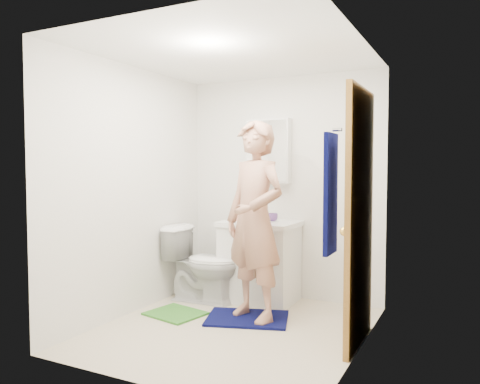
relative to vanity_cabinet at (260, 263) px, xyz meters
The scene contains 22 objects.
floor 1.01m from the vanity_cabinet, 80.69° to the right, with size 2.20×2.40×0.02m, color beige.
ceiling 2.21m from the vanity_cabinet, 80.69° to the right, with size 2.20×2.40×0.02m, color white.
wall_back 0.87m from the vanity_cabinet, 63.05° to the left, with size 2.20×0.02×2.40m, color silver.
wall_front 2.28m from the vanity_cabinet, 85.96° to the right, with size 2.20×0.02×2.40m, color silver.
wall_left 1.55m from the vanity_cabinet, 136.37° to the right, with size 0.02×2.40×2.40m, color silver.
wall_right 1.75m from the vanity_cabinet, 35.99° to the right, with size 0.02×2.40×2.40m, color silver.
vanity_cabinet is the anchor object (origin of this frame).
countertop 0.43m from the vanity_cabinet, ahead, with size 0.79×0.59×0.05m, color white.
sink_basin 0.44m from the vanity_cabinet, ahead, with size 0.40×0.40×0.03m, color white.
faucet 0.54m from the vanity_cabinet, 90.00° to the left, with size 0.03×0.03×0.12m, color silver.
medicine_cabinet 1.22m from the vanity_cabinet, 90.00° to the left, with size 0.50×0.12×0.70m, color white.
mirror_panel 1.21m from the vanity_cabinet, 90.00° to the left, with size 0.46×0.01×0.66m, color white.
door 1.57m from the vanity_cabinet, 32.20° to the right, with size 0.05×0.80×2.05m, color #A8732E.
door_knob 1.69m from the vanity_cabinet, 42.72° to the right, with size 0.07×0.07×0.07m, color gold.
towel 2.08m from the vanity_cabinet, 51.53° to the right, with size 0.03×0.24×0.80m, color #06093F.
towel_hook 2.30m from the vanity_cabinet, 50.60° to the right, with size 0.02×0.02×0.06m, color silver.
toilet 0.61m from the vanity_cabinet, 151.85° to the right, with size 0.45×0.78×0.80m, color white.
bath_mat 0.75m from the vanity_cabinet, 76.08° to the right, with size 0.75×0.53×0.02m, color #06093F.
green_rug 1.04m from the vanity_cabinet, 123.25° to the right, with size 0.51×0.43×0.02m, color #3C862C.
soap_dispenser 0.59m from the vanity_cabinet, 163.26° to the right, with size 0.09×0.09×0.19m, color tan.
toothbrush_cup 0.51m from the vanity_cabinet, 30.15° to the left, with size 0.11×0.11×0.09m, color #663F8A.
man 0.85m from the vanity_cabinet, 69.84° to the right, with size 0.67×0.44×1.83m, color tan.
Camera 1 is at (1.88, -3.58, 1.43)m, focal length 35.00 mm.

